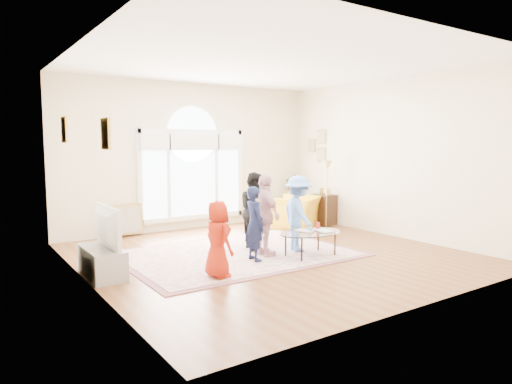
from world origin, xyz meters
TOP-DOWN VIEW (x-y plane):
  - ground at (0.00, 0.00)m, footprint 6.00×6.00m
  - room_shell at (0.01, 2.83)m, footprint 6.00×6.00m
  - area_rug at (-0.47, 0.35)m, footprint 3.60×2.60m
  - rug_border at (-0.47, 0.35)m, footprint 3.80×2.80m
  - tv_console at (-2.75, 0.30)m, footprint 0.45×1.00m
  - television at (-2.74, 0.30)m, footprint 0.17×1.03m
  - coffee_table at (0.47, -0.48)m, footprint 1.14×0.74m
  - armchair at (1.98, 1.75)m, footprint 1.42×1.38m
  - side_cabinet at (2.78, 1.72)m, footprint 0.40×0.50m
  - floor_lamp at (2.57, 1.41)m, footprint 0.26×0.26m
  - plant_pedestal at (2.70, 2.82)m, footprint 0.20×0.20m
  - potted_plant at (2.70, 2.82)m, footprint 0.39×0.34m
  - leaning_picture at (-1.61, 2.90)m, footprint 0.80×0.14m
  - child_red at (-1.42, -0.70)m, footprint 0.39×0.56m
  - child_navy at (-0.48, -0.21)m, footprint 0.32×0.46m
  - child_black at (0.01, 0.49)m, footprint 0.67×0.78m
  - child_pink at (-0.16, -0.05)m, footprint 0.39×0.82m
  - child_blue at (0.52, -0.09)m, footprint 0.67×0.94m

SIDE VIEW (x-z plane):
  - ground at x=0.00m, z-range 0.00..0.00m
  - leaning_picture at x=-1.61m, z-range -0.31..0.31m
  - rug_border at x=-0.47m, z-range 0.00..0.01m
  - area_rug at x=-0.47m, z-range 0.00..0.02m
  - tv_console at x=-2.75m, z-range 0.00..0.42m
  - side_cabinet at x=2.78m, z-range 0.00..0.70m
  - plant_pedestal at x=2.70m, z-range 0.00..0.70m
  - armchair at x=1.98m, z-range 0.00..0.70m
  - coffee_table at x=0.47m, z-range 0.13..0.67m
  - child_red at x=-1.42m, z-range 0.02..1.10m
  - child_navy at x=-0.48m, z-range 0.02..1.22m
  - child_blue at x=0.52m, z-range 0.02..1.34m
  - child_black at x=0.01m, z-range 0.02..1.39m
  - child_pink at x=-0.16m, z-range 0.02..1.39m
  - television at x=-2.74m, z-range 0.42..1.01m
  - potted_plant at x=2.70m, z-range 0.70..1.12m
  - floor_lamp at x=2.57m, z-range 0.53..2.04m
  - room_shell at x=0.01m, z-range -1.43..4.57m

